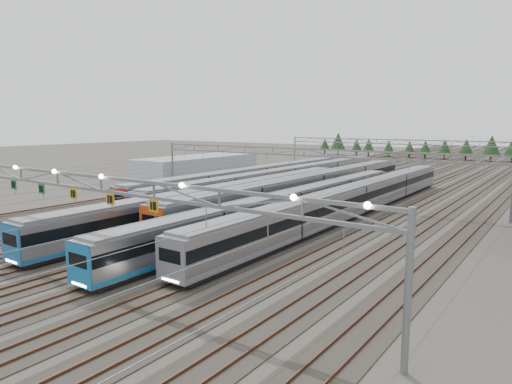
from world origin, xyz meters
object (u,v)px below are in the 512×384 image
Objects in this scene: train_d at (314,187)px; gantry_mid at (304,158)px; train_e at (291,206)px; west_shed at (198,167)px; train_b at (288,179)px; train_a at (260,178)px; gantry_near at (56,181)px; train_f at (355,199)px; train_c at (227,199)px; gantry_far at (400,146)px.

gantry_mid is at bearing 160.99° from train_d.
gantry_mid is at bearing 114.26° from train_e.
train_b is at bearing -13.65° from west_shed.
gantry_near reaches higher than train_a.
train_d is 14.90m from train_e.
train_b is 47.48m from gantry_near.
gantry_mid is at bearing 149.61° from train_f.
west_shed is at bearing 158.74° from train_a.
train_c is 16.35m from train_f.
train_c is 0.97× the size of train_e.
gantry_far is (2.25, 60.82, 4.25)m from train_c.
train_c is at bearing 95.18° from gantry_near.
train_a is 2.01× the size of west_shed.
gantry_mid reaches higher than west_shed.
west_shed reaches higher than train_e.
gantry_far reaches higher than train_c.
gantry_far is (-11.25, 51.60, 4.27)m from train_f.
train_e is 0.87× the size of train_f.
train_d is 1.13× the size of gantry_far.
train_b is at bearing 135.52° from gantry_mid.
gantry_near is (-11.30, -33.52, 4.97)m from train_f.
train_a is at bearing -105.51° from gantry_far.
train_f is (9.00, -5.82, -0.19)m from train_d.
train_f is 1.15× the size of gantry_far.
gantry_far is at bearing 102.30° from train_f.
train_a is 5.00m from train_b.
train_a is 42.28m from gantry_far.
gantry_near is at bearing -90.07° from gantry_mid.
gantry_mid is (6.75, -6.63, 4.22)m from train_b.
train_d is 1.13× the size of gantry_near.
gantry_far reaches higher than west_shed.
train_a is 22.18m from train_c.
gantry_mid is (-2.25, 0.78, 4.08)m from train_d.
gantry_mid is (11.25, -4.46, 4.17)m from train_a.
train_e is (9.00, 0.84, -0.08)m from train_c.
train_b reaches higher than train_e.
train_b is 10.36m from gantry_mid.
gantry_far reaches higher than train_a.
train_c is at bearing -106.65° from train_d.
train_a is at bearing 153.84° from train_f.
train_a is at bearing 158.82° from train_d.
train_b is 1.18× the size of gantry_far.
train_c is 0.97× the size of gantry_near.
train_a is 0.95× the size of train_d.
gantry_near is 85.12m from gantry_far.
gantry_far is 46.48m from west_shed.
train_c is 61.01m from gantry_far.
gantry_near reaches higher than train_d.
train_a is 0.93× the size of train_f.
train_c is at bearing -42.75° from west_shed.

